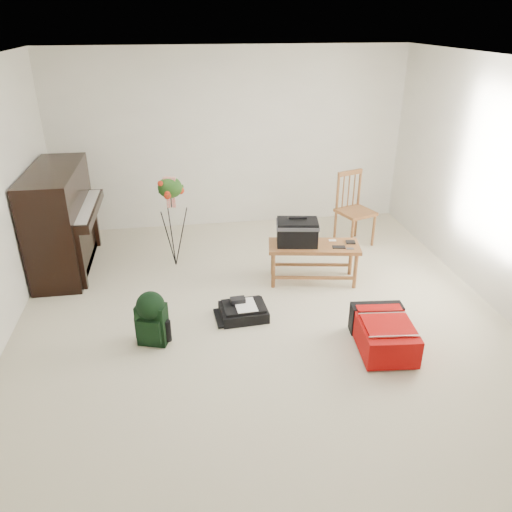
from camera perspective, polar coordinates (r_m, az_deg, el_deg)
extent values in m
cube|color=beige|center=(5.19, 0.79, -7.43)|extent=(5.00, 5.50, 0.01)
cube|color=white|center=(4.35, 1.00, 21.27)|extent=(5.00, 5.50, 0.01)
cube|color=white|center=(7.24, -2.90, 13.11)|extent=(5.00, 0.04, 2.50)
cube|color=white|center=(5.60, 27.18, 6.39)|extent=(0.04, 5.50, 2.50)
cube|color=black|center=(6.45, -21.44, 3.85)|extent=(0.55, 1.50, 1.25)
cube|color=black|center=(6.35, -18.96, 4.95)|extent=(0.28, 1.30, 0.10)
cube|color=white|center=(6.33, -19.02, 5.37)|extent=(0.22, 1.20, 0.02)
cube|color=black|center=(6.66, -20.23, -0.69)|extent=(0.45, 1.30, 0.10)
cube|color=brown|center=(5.77, 6.64, 1.11)|extent=(1.09, 0.59, 0.04)
cylinder|color=brown|center=(5.63, 2.35, -2.06)|extent=(0.05, 0.05, 0.43)
cylinder|color=brown|center=(5.92, 1.74, -0.57)|extent=(0.05, 0.05, 0.43)
cylinder|color=brown|center=(5.87, 11.35, -1.35)|extent=(0.05, 0.05, 0.43)
cylinder|color=brown|center=(6.15, 10.34, 0.05)|extent=(0.05, 0.05, 0.43)
cube|color=brown|center=(6.85, 11.32, 4.94)|extent=(0.55, 0.55, 0.04)
cylinder|color=brown|center=(6.72, 10.18, 2.42)|extent=(0.04, 0.04, 0.44)
cylinder|color=brown|center=(7.04, 9.26, 3.59)|extent=(0.04, 0.04, 0.44)
cylinder|color=brown|center=(6.84, 13.09, 2.58)|extent=(0.04, 0.04, 0.44)
cylinder|color=brown|center=(7.16, 12.05, 3.73)|extent=(0.04, 0.04, 0.44)
cube|color=brown|center=(6.86, 11.17, 9.37)|extent=(0.38, 0.17, 0.06)
cylinder|color=brown|center=(6.87, 9.55, 7.40)|extent=(0.04, 0.04, 0.53)
cylinder|color=brown|center=(6.99, 12.43, 7.47)|extent=(0.04, 0.04, 0.53)
cube|color=#B70807|center=(4.87, 14.40, -8.64)|extent=(0.55, 0.76, 0.28)
cube|color=black|center=(5.07, 13.24, -6.93)|extent=(0.51, 0.21, 0.30)
cube|color=#B70807|center=(4.75, 14.83, -7.51)|extent=(0.47, 0.45, 0.02)
cube|color=silver|center=(4.59, 15.81, -8.82)|extent=(0.45, 0.06, 0.01)
cube|color=black|center=(5.23, -1.44, -6.43)|extent=(0.50, 0.41, 0.11)
cube|color=black|center=(5.19, -1.45, -5.77)|extent=(0.44, 0.35, 0.03)
cube|color=white|center=(5.16, -1.21, -5.63)|extent=(0.23, 0.30, 0.01)
cube|color=black|center=(5.21, -2.06, -5.04)|extent=(0.16, 0.10, 0.05)
cube|color=black|center=(4.87, -11.75, -7.63)|extent=(0.31, 0.24, 0.41)
cube|color=black|center=(4.79, -11.76, -8.52)|extent=(0.22, 0.11, 0.24)
sphere|color=black|center=(4.76, -11.98, -5.55)|extent=(0.27, 0.27, 0.27)
cube|color=black|center=(4.95, -12.47, -7.13)|extent=(0.04, 0.04, 0.37)
cube|color=black|center=(4.94, -10.97, -7.05)|extent=(0.04, 0.04, 0.37)
cylinder|color=black|center=(6.03, -9.73, 6.88)|extent=(0.01, 0.01, 0.31)
ellipsoid|color=#224C17|center=(6.00, -9.80, 7.71)|extent=(0.29, 0.20, 0.27)
cube|color=red|center=(5.96, -9.86, 8.49)|extent=(0.15, 0.07, 0.08)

